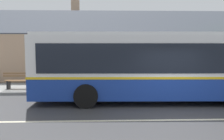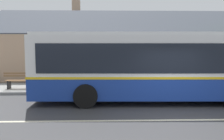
% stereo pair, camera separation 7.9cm
% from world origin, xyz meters
% --- Properties ---
extents(ground_plane, '(300.00, 300.00, 0.00)m').
position_xyz_m(ground_plane, '(0.00, 0.00, 0.00)').
color(ground_plane, '#38383A').
extents(sidewalk_far, '(60.00, 3.00, 0.15)m').
position_xyz_m(sidewalk_far, '(0.00, 6.00, 0.07)').
color(sidewalk_far, gray).
rests_on(sidewalk_far, ground).
extents(lane_divider_stripe, '(60.00, 0.16, 0.01)m').
position_xyz_m(lane_divider_stripe, '(0.00, 0.00, 0.00)').
color(lane_divider_stripe, beige).
rests_on(lane_divider_stripe, ground).
extents(community_building, '(27.37, 10.27, 6.58)m').
position_xyz_m(community_building, '(2.25, 13.91, 1.79)').
color(community_building, tan).
rests_on(community_building, ground).
extents(transit_bus, '(10.93, 2.99, 3.12)m').
position_xyz_m(transit_bus, '(-0.32, 2.90, 1.68)').
color(transit_bus, navy).
rests_on(transit_bus, ground).
extents(bench_by_building, '(1.65, 0.51, 0.94)m').
position_xyz_m(bench_by_building, '(-7.23, 5.57, 0.57)').
color(bench_by_building, brown).
rests_on(bench_by_building, sidewalk_far).
extents(bench_down_street, '(1.69, 0.51, 0.94)m').
position_xyz_m(bench_down_street, '(-2.77, 5.42, 0.57)').
color(bench_down_street, brown).
rests_on(bench_down_street, sidewalk_far).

